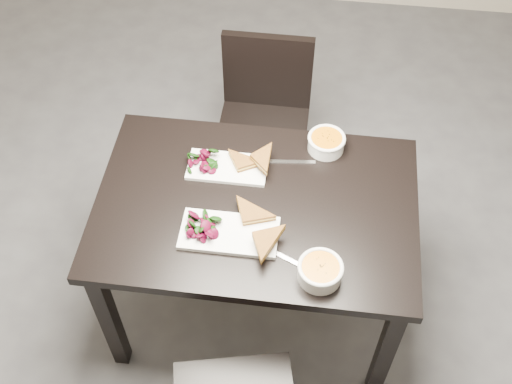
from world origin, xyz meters
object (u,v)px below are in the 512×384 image
Objects in this scene: chair_far at (264,113)px; plate_near at (229,233)px; plate_far at (227,168)px; soup_bowl_far at (326,142)px; table at (256,219)px; soup_bowl_near at (320,271)px.

plate_near is at bearing -91.42° from chair_far.
plate_far is 2.05× the size of soup_bowl_far.
table is 0.41m from soup_bowl_near.
table is 0.20m from plate_near.
soup_bowl_near is 0.59m from plate_far.
plate_far is (-0.13, 0.16, 0.11)m from table.
plate_far is (-0.38, 0.44, -0.03)m from soup_bowl_near.
chair_far is 0.66m from plate_far.
soup_bowl_near is at bearing -73.31° from chair_far.
plate_far is at bearing 130.21° from table.
chair_far is 0.94m from plate_near.
plate_far is at bearing -157.46° from soup_bowl_far.
soup_bowl_near is 0.51× the size of plate_far.
table is at bearing -85.80° from chair_far.
chair_far reaches higher than soup_bowl_far.
plate_near reaches higher than table.
soup_bowl_far is at bearing 52.18° from table.
table is 1.41× the size of chair_far.
table is 3.91× the size of plate_far.
table is at bearing 62.74° from plate_near.
chair_far is 2.77× the size of plate_far.
table is 0.23m from plate_far.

